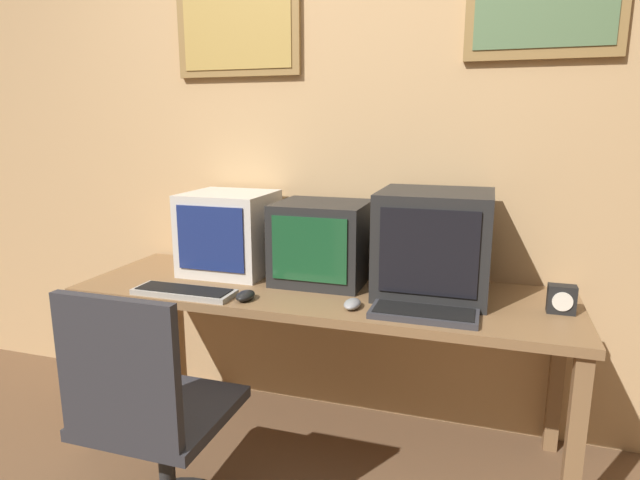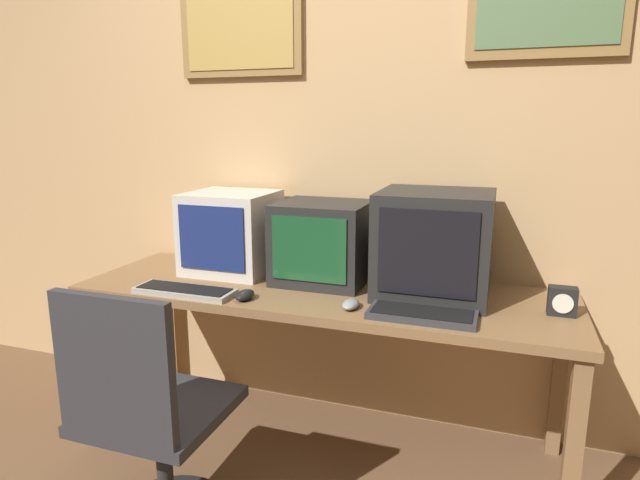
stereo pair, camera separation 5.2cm
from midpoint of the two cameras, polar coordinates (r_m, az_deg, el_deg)
The scene contains 11 objects.
wall_back at distance 2.50m, azimuth 2.14°, elevation 10.21°, with size 8.00×0.08×2.60m.
desk at distance 2.27m, azimuth -0.66°, elevation -7.00°, with size 2.05×0.65×0.72m.
monitor_left at distance 2.51m, azimuth -10.20°, elevation 0.79°, with size 0.38×0.37×0.37m.
monitor_center at distance 2.32m, azimuth -0.44°, elevation -0.25°, with size 0.39×0.35×0.35m.
monitor_right at distance 2.18m, azimuth 11.40°, elevation -0.34°, with size 0.44×0.41×0.42m.
keyboard_main at distance 2.25m, azimuth -14.93°, elevation -5.36°, with size 0.42×0.14×0.03m.
keyboard_side at distance 1.97m, azimuth 10.25°, elevation -7.72°, with size 0.38×0.17×0.03m.
mouse_near_keyboard at distance 2.13m, azimuth -8.66°, elevation -5.88°, with size 0.07×0.11×0.04m.
mouse_far_corner at distance 2.02m, azimuth 2.73°, elevation -6.83°, with size 0.06×0.11×0.03m.
desk_clock at distance 2.14m, azimuth 23.74°, elevation -5.81°, with size 0.10×0.06×0.11m.
office_chair at distance 1.96m, azimuth -18.16°, elevation -19.18°, with size 0.47×0.47×0.92m.
Camera 1 is at (0.65, -0.93, 1.41)m, focal length 30.00 mm.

